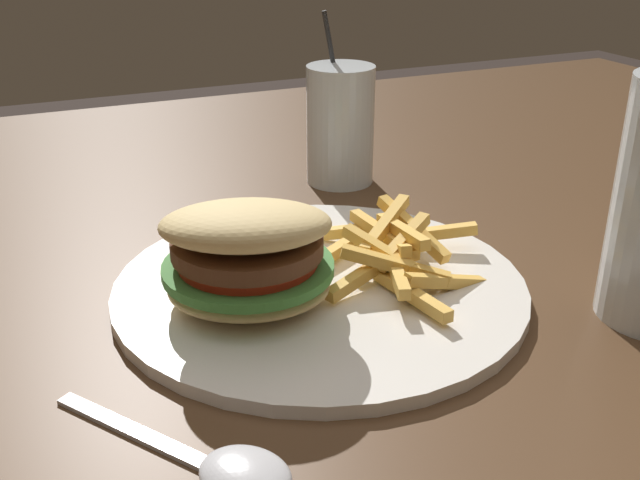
{
  "coord_description": "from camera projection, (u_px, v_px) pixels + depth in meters",
  "views": [
    {
      "loc": [
        0.24,
        0.41,
        1.03
      ],
      "look_at": [
        0.03,
        -0.06,
        0.8
      ],
      "focal_mm": 42.0,
      "sensor_mm": 36.0,
      "label": 1
    }
  ],
  "objects": [
    {
      "name": "spoon",
      "position": [
        233.0,
        470.0,
        0.39
      ],
      "size": [
        0.11,
        0.15,
        0.01
      ],
      "rotation": [
        0.0,
        0.0,
        2.17
      ],
      "color": "silver",
      "rests_on": "dining_table"
    },
    {
      "name": "juice_glass",
      "position": [
        340.0,
        131.0,
        0.79
      ],
      "size": [
        0.07,
        0.07,
        0.18
      ],
      "color": "silver",
      "rests_on": "dining_table"
    },
    {
      "name": "meal_plate_near",
      "position": [
        292.0,
        270.0,
        0.55
      ],
      "size": [
        0.32,
        0.32,
        0.1
      ],
      "color": "white",
      "rests_on": "dining_table"
    },
    {
      "name": "dining_table",
      "position": [
        388.0,
        438.0,
        0.59
      ],
      "size": [
        1.68,
        1.42,
        0.75
      ],
      "color": "#4C331E",
      "rests_on": "ground_plane"
    }
  ]
}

